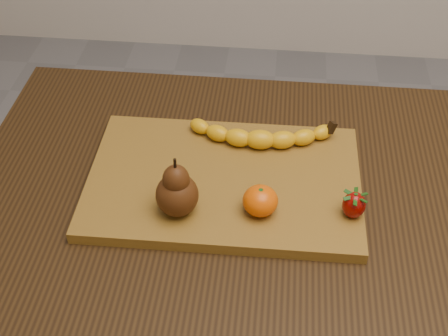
# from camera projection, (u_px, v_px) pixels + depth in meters

# --- Properties ---
(table) EXTENTS (1.00, 0.70, 0.76)m
(table) POSITION_uv_depth(u_px,v_px,m) (260.00, 238.00, 1.09)
(table) COLOR black
(table) RESTS_ON ground
(cutting_board) EXTENTS (0.45, 0.31, 0.02)m
(cutting_board) POSITION_uv_depth(u_px,v_px,m) (224.00, 181.00, 1.04)
(cutting_board) COLOR brown
(cutting_board) RESTS_ON table
(banana) EXTENTS (0.22, 0.06, 0.03)m
(banana) POSITION_uv_depth(u_px,v_px,m) (260.00, 140.00, 1.08)
(banana) COLOR #ECAD0B
(banana) RESTS_ON cutting_board
(pear) EXTENTS (0.09, 0.09, 0.10)m
(pear) POSITION_uv_depth(u_px,v_px,m) (177.00, 186.00, 0.94)
(pear) COLOR #45220B
(pear) RESTS_ON cutting_board
(mandarin) EXTENTS (0.06, 0.06, 0.05)m
(mandarin) POSITION_uv_depth(u_px,v_px,m) (260.00, 201.00, 0.96)
(mandarin) COLOR #DD5002
(mandarin) RESTS_ON cutting_board
(strawberry) EXTENTS (0.05, 0.05, 0.05)m
(strawberry) POSITION_uv_depth(u_px,v_px,m) (354.00, 204.00, 0.95)
(strawberry) COLOR #7E0703
(strawberry) RESTS_ON cutting_board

